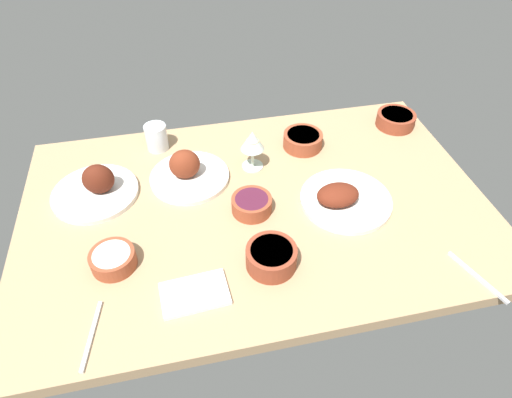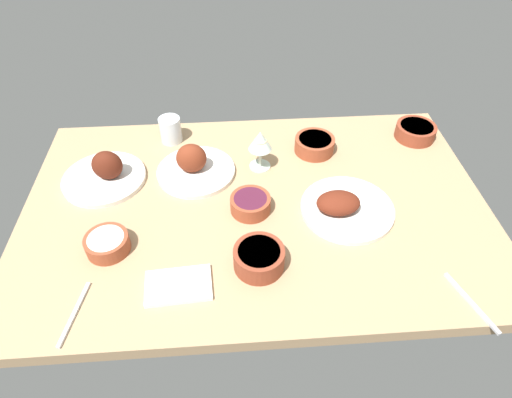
# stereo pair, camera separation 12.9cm
# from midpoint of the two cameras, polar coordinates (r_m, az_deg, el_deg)

# --- Properties ---
(dining_table) EXTENTS (1.40, 0.90, 0.04)m
(dining_table) POSITION_cam_midpoint_polar(r_m,az_deg,el_deg) (1.32, -2.80, -1.38)
(dining_table) COLOR tan
(dining_table) RESTS_ON ground
(plate_near_viewer) EXTENTS (0.26, 0.26, 0.11)m
(plate_near_viewer) POSITION_cam_midpoint_polar(r_m,az_deg,el_deg) (1.43, -22.78, 1.25)
(plate_near_viewer) COLOR silver
(plate_near_viewer) RESTS_ON dining_table
(plate_center_main) EXTENTS (0.25, 0.25, 0.11)m
(plate_center_main) POSITION_cam_midpoint_polar(r_m,az_deg,el_deg) (1.40, -11.65, 3.42)
(plate_center_main) COLOR silver
(plate_center_main) RESTS_ON dining_table
(plate_far_side) EXTENTS (0.28, 0.28, 0.07)m
(plate_far_side) POSITION_cam_midpoint_polar(r_m,az_deg,el_deg) (1.31, 8.65, -0.03)
(plate_far_side) COLOR silver
(plate_far_side) RESTS_ON dining_table
(bowl_onions) EXTENTS (0.12, 0.12, 0.05)m
(bowl_onions) POSITION_cam_midpoint_polar(r_m,az_deg,el_deg) (1.27, -3.49, -0.80)
(bowl_onions) COLOR brown
(bowl_onions) RESTS_ON dining_table
(bowl_cream) EXTENTS (0.12, 0.12, 0.05)m
(bowl_cream) POSITION_cam_midpoint_polar(r_m,az_deg,el_deg) (1.22, -21.32, -7.55)
(bowl_cream) COLOR brown
(bowl_cream) RESTS_ON dining_table
(bowl_pasta) EXTENTS (0.14, 0.14, 0.05)m
(bowl_pasta) POSITION_cam_midpoint_polar(r_m,az_deg,el_deg) (1.51, 3.75, 7.71)
(bowl_pasta) COLOR brown
(bowl_pasta) RESTS_ON dining_table
(bowl_sauce) EXTENTS (0.13, 0.13, 0.06)m
(bowl_sauce) POSITION_cam_midpoint_polar(r_m,az_deg,el_deg) (1.13, -1.26, -7.78)
(bowl_sauce) COLOR brown
(bowl_sauce) RESTS_ON dining_table
(bowl_potatoes) EXTENTS (0.14, 0.14, 0.05)m
(bowl_potatoes) POSITION_cam_midpoint_polar(r_m,az_deg,el_deg) (1.68, 15.86, 10.02)
(bowl_potatoes) COLOR brown
(bowl_potatoes) RESTS_ON dining_table
(wine_glass) EXTENTS (0.08, 0.08, 0.14)m
(wine_glass) POSITION_cam_midpoint_polar(r_m,az_deg,el_deg) (1.38, -3.18, 7.36)
(wine_glass) COLOR silver
(wine_glass) RESTS_ON dining_table
(water_tumbler) EXTENTS (0.08, 0.08, 0.09)m
(water_tumbler) POSITION_cam_midpoint_polar(r_m,az_deg,el_deg) (1.55, -15.38, 7.77)
(water_tumbler) COLOR silver
(water_tumbler) RESTS_ON dining_table
(folded_napkin) EXTENTS (0.17, 0.12, 0.01)m
(folded_napkin) POSITION_cam_midpoint_polar(r_m,az_deg,el_deg) (1.12, -11.47, -12.33)
(folded_napkin) COLOR white
(folded_napkin) RESTS_ON dining_table
(fork_loose) EXTENTS (0.07, 0.18, 0.01)m
(fork_loose) POSITION_cam_midpoint_polar(r_m,az_deg,el_deg) (1.23, 24.52, -9.49)
(fork_loose) COLOR silver
(fork_loose) RESTS_ON dining_table
(spoon_loose) EXTENTS (0.04, 0.17, 0.01)m
(spoon_loose) POSITION_cam_midpoint_polar(r_m,az_deg,el_deg) (1.13, -24.12, -16.31)
(spoon_loose) COLOR silver
(spoon_loose) RESTS_ON dining_table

